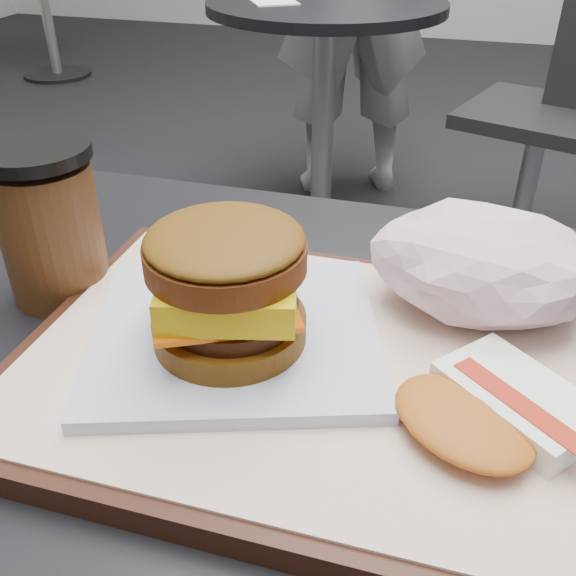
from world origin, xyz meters
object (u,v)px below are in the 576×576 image
at_px(serving_tray, 304,368).
at_px(neighbor_table, 324,71).
at_px(customer_table, 276,561).
at_px(coffee_cup, 50,226).
at_px(crumpled_wrapper, 485,263).
at_px(breakfast_sandwich, 230,298).
at_px(hash_brown, 493,409).
at_px(neighbor_chair, 571,100).

height_order(serving_tray, neighbor_table, serving_tray).
distance_m(customer_table, coffee_cup, 0.32).
bearing_deg(crumpled_wrapper, breakfast_sandwich, -147.91).
xyz_separation_m(breakfast_sandwich, neighbor_table, (-0.32, 1.64, -0.28)).
relative_size(hash_brown, coffee_cup, 1.08).
distance_m(customer_table, crumpled_wrapper, 0.29).
distance_m(hash_brown, coffee_cup, 0.34).
distance_m(serving_tray, neighbor_chair, 1.72).
xyz_separation_m(hash_brown, crumpled_wrapper, (-0.01, 0.12, 0.02)).
xyz_separation_m(serving_tray, neighbor_chair, (0.35, 1.67, -0.27)).
bearing_deg(serving_tray, coffee_cup, 166.88).
height_order(hash_brown, neighbor_table, hash_brown).
height_order(customer_table, breakfast_sandwich, breakfast_sandwich).
relative_size(serving_tray, crumpled_wrapper, 2.39).
height_order(breakfast_sandwich, neighbor_chair, breakfast_sandwich).
xyz_separation_m(breakfast_sandwich, neighbor_chair, (0.40, 1.67, -0.32)).
xyz_separation_m(crumpled_wrapper, neighbor_chair, (0.25, 1.57, -0.31)).
height_order(serving_tray, coffee_cup, coffee_cup).
height_order(customer_table, crumpled_wrapper, crumpled_wrapper).
bearing_deg(customer_table, breakfast_sandwich, 158.44).
distance_m(coffee_cup, neighbor_table, 1.62).
xyz_separation_m(serving_tray, crumpled_wrapper, (0.11, 0.09, 0.05)).
bearing_deg(customer_table, serving_tray, 43.23).
distance_m(customer_table, hash_brown, 0.26).
xyz_separation_m(breakfast_sandwich, coffee_cup, (-0.17, 0.05, 0.00)).
distance_m(breakfast_sandwich, neighbor_chair, 1.75).
xyz_separation_m(hash_brown, coffee_cup, (-0.33, 0.08, 0.03)).
bearing_deg(hash_brown, breakfast_sandwich, 171.58).
bearing_deg(breakfast_sandwich, customer_table, -21.56).
height_order(coffee_cup, neighbor_table, coffee_cup).
bearing_deg(serving_tray, neighbor_chair, 78.08).
bearing_deg(neighbor_table, neighbor_chair, 2.59).
height_order(hash_brown, crumpled_wrapper, crumpled_wrapper).
relative_size(hash_brown, neighbor_table, 0.18).
height_order(crumpled_wrapper, neighbor_table, crumpled_wrapper).
height_order(serving_tray, breakfast_sandwich, breakfast_sandwich).
xyz_separation_m(hash_brown, neighbor_chair, (0.23, 1.69, -0.29)).
bearing_deg(serving_tray, customer_table, -136.77).
bearing_deg(neighbor_chair, serving_tray, -101.92).
height_order(neighbor_table, neighbor_chair, neighbor_chair).
relative_size(crumpled_wrapper, coffee_cup, 1.28).
bearing_deg(customer_table, coffee_cup, 161.66).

